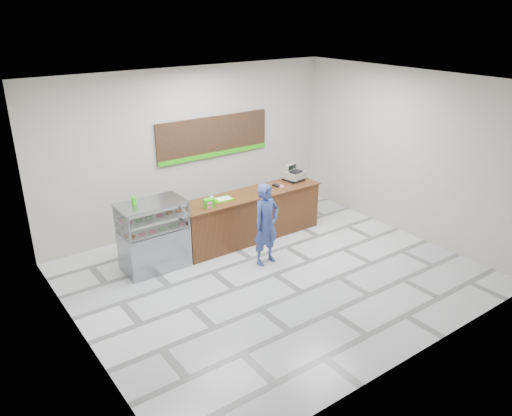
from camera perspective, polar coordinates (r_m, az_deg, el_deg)
floor at (r=9.38m, az=2.16°, el=-7.59°), size 7.00×7.00×0.00m
back_wall at (r=11.05m, az=-7.38°, el=6.73°), size 7.00×0.00×7.00m
ceiling at (r=8.23m, az=2.51°, el=14.09°), size 7.00×7.00×0.00m
sales_counter at (r=10.56m, az=-0.62°, el=-0.91°), size 3.26×0.76×1.03m
display_case at (r=9.50m, az=-11.62°, el=-3.07°), size 1.22×0.72×1.33m
menu_board at (r=11.23m, az=-4.84°, el=8.05°), size 2.80×0.06×0.90m
cash_register at (r=11.14m, az=4.30°, el=3.82°), size 0.44×0.46×0.35m
card_terminal at (r=10.77m, az=2.31°, el=2.59°), size 0.10×0.17×0.04m
serving_tray at (r=10.04m, az=-3.80°, el=1.01°), size 0.41×0.30×0.02m
napkin_box at (r=9.75m, az=-8.36°, el=0.47°), size 0.18×0.18×0.12m
straw_cup at (r=9.90m, az=-5.07°, el=0.97°), size 0.08×0.08×0.12m
promo_box at (r=9.64m, az=-5.38°, el=0.55°), size 0.22×0.16×0.18m
donut_decal at (r=10.79m, az=2.78°, el=2.52°), size 0.18×0.18×0.00m
green_cup_left at (r=9.20m, az=-13.77°, el=0.81°), size 0.09×0.09×0.14m
green_cup_right at (r=9.29m, az=-13.81°, el=0.93°), size 0.08×0.08×0.13m
customer at (r=9.45m, az=1.19°, el=-1.87°), size 0.63×0.45×1.61m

